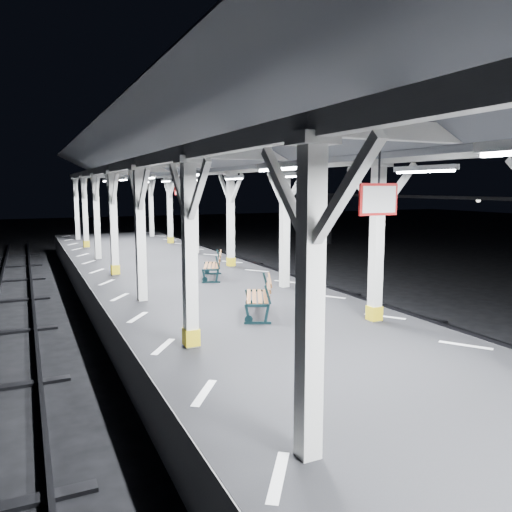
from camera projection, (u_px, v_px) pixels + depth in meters
ground at (350, 426)px, 7.99m from camera, size 120.00×120.00×0.00m
platform at (351, 396)px, 7.92m from camera, size 6.00×50.00×1.00m
hazard_stripes_left at (204, 393)px, 6.83m from camera, size 1.00×48.00×0.01m
hazard_stripes_right at (465, 345)px, 8.87m from camera, size 1.00×48.00×0.01m
track_left at (1, 504)px, 5.89m from camera, size 2.20×60.00×0.16m
canopy at (359, 135)px, 7.35m from camera, size 5.40×49.00×4.65m
bench_mid at (261, 295)px, 10.92m from camera, size 1.15×1.64×0.84m
bench_far at (215, 265)px, 15.32m from camera, size 1.07×1.60×0.82m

